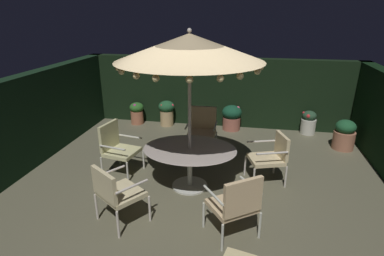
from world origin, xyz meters
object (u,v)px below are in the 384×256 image
object	(u,v)px
patio_chair_east	(236,203)
potted_plant_front_corner	(167,112)
patio_chair_north	(117,146)
patio_chair_south	(202,128)
patio_chair_northeast	(115,191)
potted_plant_back_left	(344,135)
patio_chair_southeast	(271,155)
patio_dining_table	(190,156)
potted_plant_left_near	(308,122)
potted_plant_left_far	(137,112)
patio_umbrella	(189,48)
potted_plant_back_right	(232,117)

from	to	relation	value
patio_chair_east	potted_plant_front_corner	bearing A→B (deg)	116.18
patio_chair_north	patio_chair_south	distance (m)	1.93
patio_chair_northeast	potted_plant_back_left	size ratio (longest dim) A/B	1.34
patio_chair_southeast	potted_plant_front_corner	size ratio (longest dim) A/B	1.32
patio_dining_table	patio_chair_north	bearing A→B (deg)	168.99
patio_chair_northeast	potted_plant_left_near	bearing A→B (deg)	52.44
patio_chair_northeast	patio_chair_southeast	size ratio (longest dim) A/B	1.02
potted_plant_left_far	patio_chair_southeast	bearing A→B (deg)	-36.31
potted_plant_front_corner	patio_umbrella	bearing A→B (deg)	-68.05
patio_dining_table	patio_umbrella	size ratio (longest dim) A/B	0.60
potted_plant_back_left	potted_plant_back_right	distance (m)	2.75
patio_chair_northeast	potted_plant_left_far	world-z (taller)	patio_chair_northeast
patio_chair_east	potted_plant_left_far	xyz separation A→B (m)	(-3.00, 4.32, -0.23)
patio_chair_southeast	patio_chair_south	distance (m)	1.78
potted_plant_left_far	potted_plant_front_corner	bearing A→B (deg)	2.18
potted_plant_back_left	potted_plant_left_far	bearing A→B (deg)	171.56
patio_chair_northeast	potted_plant_back_left	xyz separation A→B (m)	(4.03, 3.54, -0.21)
patio_chair_northeast	patio_chair_southeast	world-z (taller)	patio_chair_northeast
patio_chair_north	patio_chair_northeast	distance (m)	1.65
patio_chair_east	potted_plant_back_left	world-z (taller)	patio_chair_east
patio_umbrella	potted_plant_back_left	world-z (taller)	patio_umbrella
potted_plant_left_near	potted_plant_left_far	world-z (taller)	same
patio_chair_east	patio_umbrella	bearing A→B (deg)	125.60
potted_plant_back_left	potted_plant_back_right	bearing A→B (deg)	163.06
patio_umbrella	potted_plant_back_left	xyz separation A→B (m)	(3.17, 2.30, -2.13)
potted_plant_left_far	patio_chair_north	bearing A→B (deg)	-77.47
potted_plant_left_far	potted_plant_left_near	bearing A→B (deg)	0.87
patio_umbrella	patio_chair_southeast	bearing A→B (deg)	18.56
patio_chair_northeast	potted_plant_back_left	world-z (taller)	patio_chair_northeast
patio_chair_southeast	potted_plant_left_near	distance (m)	2.90
patio_chair_northeast	potted_plant_left_near	world-z (taller)	patio_chair_northeast
patio_chair_north	patio_chair_southeast	bearing A→B (deg)	3.72
patio_chair_east	potted_plant_back_left	xyz separation A→B (m)	(2.29, 3.54, -0.22)
patio_chair_southeast	patio_chair_north	bearing A→B (deg)	-176.28
patio_chair_south	patio_chair_southeast	bearing A→B (deg)	-35.78
patio_chair_north	patio_chair_south	world-z (taller)	patio_chair_south
potted_plant_left_near	patio_chair_northeast	bearing A→B (deg)	-127.56
patio_dining_table	patio_chair_northeast	size ratio (longest dim) A/B	1.77
patio_umbrella	potted_plant_back_left	distance (m)	4.46
patio_chair_east	potted_plant_front_corner	distance (m)	4.85
patio_chair_north	patio_chair_southeast	world-z (taller)	patio_chair_north
patio_chair_southeast	potted_plant_back_left	bearing A→B (deg)	46.37
potted_plant_left_near	potted_plant_left_far	xyz separation A→B (m)	(-4.63, -0.07, 0.02)
patio_dining_table	potted_plant_left_far	xyz separation A→B (m)	(-2.12, 3.09, -0.28)
patio_chair_southeast	potted_plant_back_right	distance (m)	2.78
patio_dining_table	patio_chair_northeast	xyz separation A→B (m)	(-0.86, -1.23, -0.06)
potted_plant_back_left	potted_plant_back_right	world-z (taller)	potted_plant_back_left
patio_chair_south	patio_umbrella	bearing A→B (deg)	-89.47
patio_chair_north	patio_chair_east	distance (m)	2.82
patio_chair_southeast	patio_chair_south	xyz separation A→B (m)	(-1.45, 1.04, 0.05)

